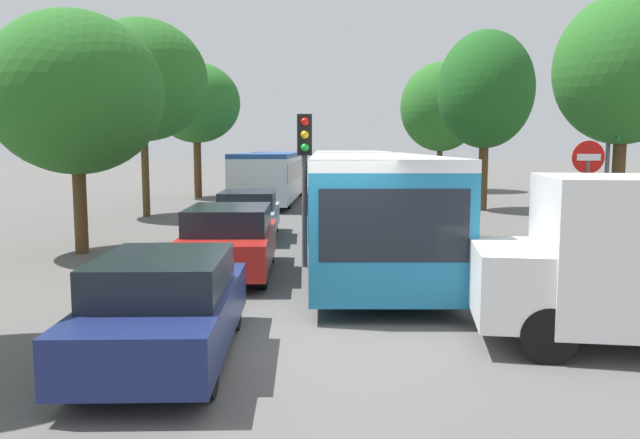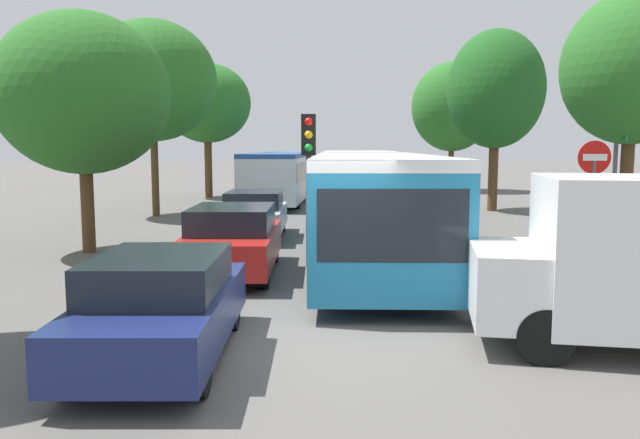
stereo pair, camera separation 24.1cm
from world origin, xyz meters
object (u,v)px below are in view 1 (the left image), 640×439
Objects in this scene: tree_left_mid at (73,97)px; tree_left_far at (142,80)px; queued_car_red at (229,240)px; direction_sign_post at (608,152)px; traffic_light at (305,155)px; tree_right_far at (441,107)px; queued_car_silver at (248,214)px; tree_right_near at (623,73)px; no_entry_sign at (587,185)px; articulated_bus at (359,191)px; queued_car_navy at (165,307)px; tree_right_mid at (486,93)px; city_bus_rear at (272,174)px; tree_left_distant at (197,105)px.

tree_left_mid is 0.81× the size of tree_left_far.
queued_car_red is 9.29m from direction_sign_post.
tree_right_far reaches higher than traffic_light.
queued_car_silver is 10.52m from tree_right_near.
tree_right_far is (2.10, 24.40, 3.13)m from no_entry_sign.
direction_sign_post is (8.90, 1.96, 1.82)m from queued_car_red.
tree_left_mid is (-7.24, -1.74, 2.45)m from articulated_bus.
queued_car_navy is 0.53× the size of tree_left_far.
no_entry_sign is (4.49, -4.33, 0.43)m from articulated_bus.
tree_right_mid is at bearing 145.80° from traffic_light.
articulated_bus is at bearing 156.89° from tree_right_near.
queued_car_red is at bearing -88.76° from no_entry_sign.
tree_right_near reaches higher than tree_left_mid.
traffic_light is at bearing -108.90° from tree_right_far.
city_bus_rear is 1.50× the size of tree_right_mid.
queued_car_navy is 31.70m from tree_right_far.
tree_right_mid is (1.51, 12.93, 3.00)m from no_entry_sign.
tree_left_mid is (-4.12, 2.75, 3.16)m from queued_car_red.
city_bus_rear is 22.47m from queued_car_navy.
queued_car_silver is 1.17× the size of traffic_light.
tree_left_far is 16.44m from tree_right_near.
tree_right_far is at bearing 175.08° from no_entry_sign.
articulated_bus is 4.05× the size of queued_car_red.
no_entry_sign is 0.38× the size of tree_right_mid.
tree_right_near reaches higher than traffic_light.
no_entry_sign is 12.18m from tree_left_mid.
direction_sign_post is 16.40m from tree_left_far.
queued_car_navy is at bearing -142.47° from tree_right_near.
tree_right_near is at bearing 95.55° from traffic_light.
queued_car_red is 16.49m from tree_right_mid.
tree_left_mid is at bearing 167.76° from city_bus_rear.
articulated_bus is 2.43× the size of tree_left_distant.
queued_car_navy is at bearing 179.46° from queued_car_silver.
city_bus_rear is at bearing -34.20° from tree_left_distant.
traffic_light is at bearing -16.23° from queued_car_navy.
queued_car_red is 0.56× the size of tree_left_far.
tree_right_mid is (7.54, 12.27, 2.38)m from traffic_light.
direction_sign_post reaches higher than no_entry_sign.
tree_left_far reaches higher than queued_car_red.
queued_car_silver is 15.67m from tree_left_distant.
tree_right_near reaches higher than queued_car_navy.
queued_car_silver is 0.52× the size of tree_right_far.
tree_right_mid reaches higher than queued_car_red.
articulated_bus is 4.71× the size of direction_sign_post.
queued_car_red is 26.76m from tree_right_far.
city_bus_rear reaches higher than queued_car_navy.
queued_car_red is at bearing -124.84° from tree_right_mid.
queued_car_red is 0.70× the size of tree_left_mid.
tree_right_near is 0.85× the size of tree_right_mid.
articulated_bus is 7.19m from tree_right_near.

